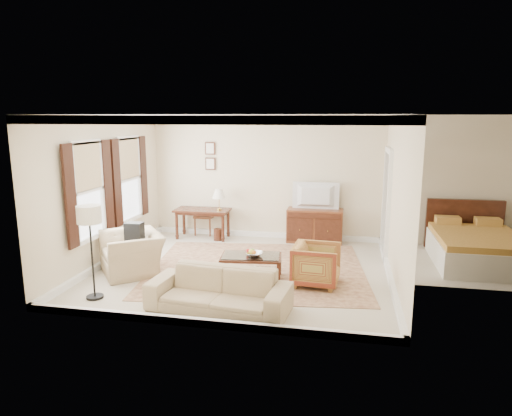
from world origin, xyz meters
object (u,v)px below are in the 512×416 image
(coffee_table, at_px, (251,261))
(sofa, at_px, (219,284))
(tv, at_px, (316,188))
(club_armchair, at_px, (132,246))
(sideboard, at_px, (315,226))
(writing_desk, at_px, (203,214))
(striped_armchair, at_px, (316,263))

(coffee_table, height_order, sofa, sofa)
(tv, relative_size, club_armchair, 0.87)
(sideboard, distance_m, sofa, 4.26)
(sideboard, xyz_separation_m, club_armchair, (-3.19, -2.78, 0.12))
(writing_desk, xyz_separation_m, sofa, (1.52, -3.95, -0.18))
(coffee_table, bearing_deg, striped_armchair, -2.17)
(club_armchair, bearing_deg, writing_desk, 130.32)
(coffee_table, distance_m, sofa, 1.41)
(writing_desk, relative_size, tv, 1.27)
(writing_desk, height_order, sofa, sofa)
(sideboard, xyz_separation_m, tv, (0.00, -0.02, 0.90))
(writing_desk, bearing_deg, sideboard, 3.21)
(club_armchair, height_order, sofa, club_armchair)
(tv, height_order, club_armchair, tv)
(sideboard, xyz_separation_m, sofa, (-1.14, -4.10, 0.02))
(writing_desk, xyz_separation_m, tv, (2.66, 0.13, 0.69))
(coffee_table, xyz_separation_m, striped_armchair, (1.16, -0.04, 0.05))
(writing_desk, relative_size, sideboard, 1.02)
(sofa, bearing_deg, striped_armchair, 51.00)
(writing_desk, distance_m, striped_armchair, 3.89)
(writing_desk, relative_size, club_armchair, 1.11)
(writing_desk, relative_size, coffee_table, 1.15)
(sideboard, relative_size, sofa, 0.60)
(club_armchair, xyz_separation_m, sofa, (2.05, -1.32, -0.09))
(striped_armchair, bearing_deg, sideboard, 8.79)
(sofa, bearing_deg, sideboard, 80.77)
(sideboard, bearing_deg, sofa, -105.50)
(tv, xyz_separation_m, club_armchair, (-3.19, -2.76, -0.78))
(coffee_table, bearing_deg, sideboard, 70.92)
(tv, relative_size, coffee_table, 0.90)
(sideboard, height_order, coffee_table, sideboard)
(writing_desk, distance_m, tv, 2.75)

